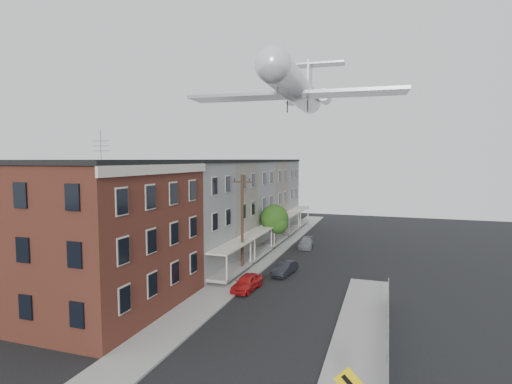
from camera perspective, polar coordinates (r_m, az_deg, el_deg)
sidewalk_left at (r=42.46m, az=1.03°, el=-9.29°), size 3.00×62.00×0.12m
sidewalk_right at (r=23.70m, az=14.39°, el=-21.13°), size 3.00×26.00×0.12m
curb_left at (r=42.06m, az=2.94°, el=-9.42°), size 0.15×62.00×0.14m
curb_right at (r=23.82m, az=10.67°, el=-20.90°), size 0.15×26.00×0.14m
corner_building at (r=29.64m, az=-21.45°, el=-5.67°), size 10.31×12.30×12.15m
row_house_a at (r=37.31m, az=-12.01°, el=-3.41°), size 11.98×7.00×10.30m
row_house_b at (r=43.43m, az=-7.33°, el=-2.21°), size 11.98×7.00×10.30m
row_house_c at (r=49.79m, az=-3.83°, el=-1.30°), size 11.98×7.00×10.30m
row_house_d at (r=56.29m, az=-1.13°, el=-0.60°), size 11.98×7.00×10.30m
row_house_e at (r=62.91m, az=1.00°, el=-0.04°), size 11.98×7.00×10.30m
chainlink_fence at (r=22.36m, az=18.34°, el=-20.22°), size 0.06×18.06×1.90m
utility_pole at (r=36.00m, az=-1.98°, el=-4.34°), size 1.80×0.26×9.00m
street_tree at (r=45.42m, az=2.79°, el=-4.01°), size 3.22×3.20×5.20m
car_near at (r=32.29m, az=-1.30°, el=-12.78°), size 1.81×3.81×1.26m
car_mid at (r=36.44m, az=4.11°, el=-10.80°), size 1.73×3.77×1.20m
car_far at (r=47.29m, az=7.12°, el=-7.26°), size 1.96×3.96×1.11m
airplane at (r=43.62m, az=5.88°, el=14.45°), size 21.98×25.09×7.27m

